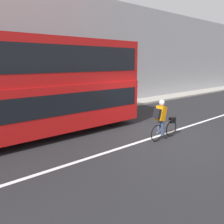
% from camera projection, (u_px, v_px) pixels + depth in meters
% --- Properties ---
extents(ground_plane, '(80.00, 80.00, 0.00)m').
position_uv_depth(ground_plane, '(154.00, 137.00, 8.84)').
color(ground_plane, '#232326').
extents(road_center_line, '(50.00, 0.14, 0.01)m').
position_uv_depth(road_center_line, '(155.00, 137.00, 8.80)').
color(road_center_line, silver).
rests_on(road_center_line, ground_plane).
extents(sidewalk_curb, '(60.00, 1.60, 0.13)m').
position_uv_depth(sidewalk_curb, '(81.00, 111.00, 13.17)').
color(sidewalk_curb, '#A8A399').
rests_on(sidewalk_curb, ground_plane).
extents(building_facade, '(60.00, 0.30, 6.92)m').
position_uv_depth(building_facade, '(71.00, 53.00, 13.13)').
color(building_facade, '#9E9EA3').
rests_on(building_facade, ground_plane).
extents(bus, '(9.16, 2.60, 3.85)m').
position_uv_depth(bus, '(29.00, 84.00, 8.36)').
color(bus, black).
rests_on(bus, ground_plane).
extents(cyclist_on_bike, '(1.54, 0.32, 1.58)m').
position_uv_depth(cyclist_on_bike, '(162.00, 118.00, 8.30)').
color(cyclist_on_bike, black).
rests_on(cyclist_on_bike, ground_plane).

